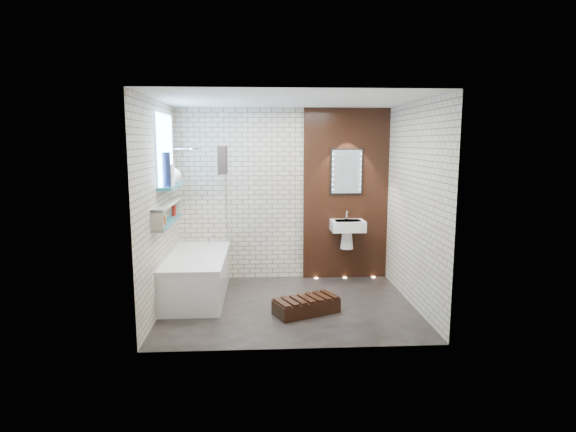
{
  "coord_description": "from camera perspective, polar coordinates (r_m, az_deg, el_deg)",
  "views": [
    {
      "loc": [
        -0.34,
        -5.86,
        2.09
      ],
      "look_at": [
        0.0,
        0.15,
        1.15
      ],
      "focal_mm": 29.47,
      "sensor_mm": 36.0,
      "label": 1
    }
  ],
  "objects": [
    {
      "name": "bathtub",
      "position": [
        6.62,
        -10.88,
        -7.06
      ],
      "size": [
        0.79,
        1.74,
        0.7
      ],
      "color": "white",
      "rests_on": "ground"
    },
    {
      "name": "walnut_step",
      "position": [
        5.93,
        2.22,
        -10.86
      ],
      "size": [
        0.86,
        0.64,
        0.18
      ],
      "primitive_type": "cube",
      "rotation": [
        0.0,
        0.0,
        0.42
      ],
      "color": "black",
      "rests_on": "ground"
    },
    {
      "name": "ground",
      "position": [
        6.23,
        0.08,
        -10.73
      ],
      "size": [
        3.2,
        3.2,
        0.0
      ],
      "primitive_type": "plane",
      "color": "black",
      "rests_on": "ground"
    },
    {
      "name": "clerestory_window",
      "position": [
        6.33,
        -14.55,
        6.89
      ],
      "size": [
        0.18,
        1.0,
        0.94
      ],
      "color": "#7FADE0",
      "rests_on": "room_shell"
    },
    {
      "name": "led_mirror",
      "position": [
        7.22,
        7.09,
        5.32
      ],
      "size": [
        0.5,
        0.02,
        0.7
      ],
      "color": "black",
      "rests_on": "walnut_panel"
    },
    {
      "name": "display_niche",
      "position": [
        6.19,
        -14.29,
        0.33
      ],
      "size": [
        0.14,
        1.3,
        0.26
      ],
      "color": "teal",
      "rests_on": "room_shell"
    },
    {
      "name": "bath_screen",
      "position": [
        6.82,
        -7.68,
        1.98
      ],
      "size": [
        0.01,
        0.78,
        1.4
      ],
      "primitive_type": "cube",
      "color": "white",
      "rests_on": "bathtub"
    },
    {
      "name": "niche_bottles",
      "position": [
        6.11,
        -14.43,
        -0.08
      ],
      "size": [
        0.06,
        0.88,
        0.15
      ],
      "color": "#A24C18",
      "rests_on": "display_niche"
    },
    {
      "name": "towel",
      "position": [
        6.58,
        -7.92,
        6.71
      ],
      "size": [
        0.11,
        0.29,
        0.38
      ],
      "primitive_type": "cube",
      "color": "black",
      "rests_on": "bath_screen"
    },
    {
      "name": "shower_head",
      "position": [
        6.87,
        -11.38,
        7.96
      ],
      "size": [
        0.18,
        0.18,
        0.02
      ],
      "primitive_type": "cylinder",
      "color": "silver",
      "rests_on": "room_shell"
    },
    {
      "name": "floor_uplights",
      "position": [
        7.47,
        6.89,
        -7.39
      ],
      "size": [
        0.96,
        0.06,
        0.01
      ],
      "color": "#FFD899",
      "rests_on": "ground"
    },
    {
      "name": "washbasin",
      "position": [
        7.17,
        7.18,
        -1.64
      ],
      "size": [
        0.5,
        0.36,
        0.58
      ],
      "color": "white",
      "rests_on": "walnut_panel"
    },
    {
      "name": "sill_vases",
      "position": [
        6.24,
        -14.0,
        4.92
      ],
      "size": [
        0.21,
        0.56,
        0.42
      ],
      "color": "white",
      "rests_on": "clerestory_window"
    },
    {
      "name": "room_shell",
      "position": [
        5.92,
        0.08,
        1.21
      ],
      "size": [
        3.24,
        3.2,
        2.6
      ],
      "color": "#B8AA92",
      "rests_on": "ground"
    },
    {
      "name": "walnut_panel",
      "position": [
        7.29,
        6.98,
        2.59
      ],
      "size": [
        1.3,
        0.06,
        2.6
      ],
      "primitive_type": "cube",
      "color": "black",
      "rests_on": "ground"
    }
  ]
}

